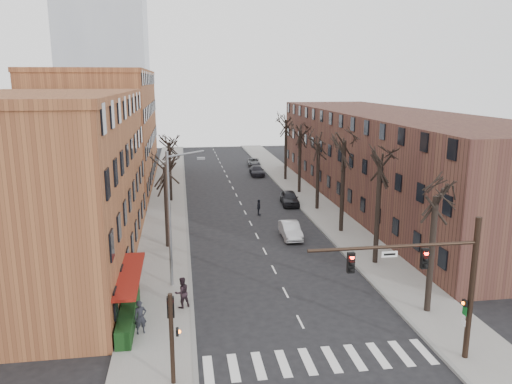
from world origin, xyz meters
name	(u,v)px	position (x,y,z in m)	size (l,w,h in m)	color
ground	(320,360)	(0.00, 0.00, 0.00)	(160.00, 160.00, 0.00)	black
sidewalk_left	(168,199)	(-8.00, 35.00, 0.07)	(4.00, 90.00, 0.15)	gray
sidewalk_right	(304,194)	(8.00, 35.00, 0.07)	(4.00, 90.00, 0.15)	gray
building_left_near	(43,186)	(-16.00, 15.00, 6.00)	(12.00, 26.00, 12.00)	brown
building_left_far	(103,131)	(-16.00, 44.00, 7.00)	(12.00, 28.00, 14.00)	brown
building_right	(388,158)	(16.00, 30.00, 5.00)	(12.00, 50.00, 10.00)	#513126
office_tower	(101,0)	(-22.00, 95.00, 30.00)	(18.00, 18.00, 60.00)	#B2B7BF
awning_left	(132,317)	(-9.40, 6.00, 0.00)	(1.20, 7.00, 0.15)	maroon
hedge	(128,315)	(-9.50, 5.00, 0.65)	(0.80, 6.00, 1.00)	#133412
tree_right_a	(427,313)	(7.60, 4.00, 0.00)	(5.20, 5.20, 10.00)	black
tree_right_b	(375,264)	(7.60, 12.00, 0.00)	(5.20, 5.20, 10.80)	black
tree_right_c	(341,232)	(7.60, 20.00, 0.00)	(5.20, 5.20, 11.60)	black
tree_right_d	(317,210)	(7.60, 28.00, 0.00)	(5.20, 5.20, 10.00)	black
tree_right_e	(299,193)	(7.60, 36.00, 0.00)	(5.20, 5.20, 10.80)	black
tree_right_f	(285,180)	(7.60, 44.00, 0.00)	(5.20, 5.20, 11.60)	black
tree_left_a	(168,248)	(-7.60, 18.00, 0.00)	(5.20, 5.20, 9.50)	black
tree_left_b	(171,201)	(-7.60, 34.00, 0.00)	(5.20, 5.20, 9.50)	black
signal_mast_arm	(442,277)	(5.45, -1.00, 4.40)	(8.14, 0.30, 7.20)	black
signal_pole_left	(172,331)	(-6.99, -0.95, 2.61)	(0.47, 0.44, 4.40)	black
streetlight	(172,213)	(-7.03, 10.00, 5.01)	(2.45, 0.22, 9.03)	slate
silver_sedan	(290,230)	(2.76, 19.08, 0.69)	(1.46, 4.19, 1.38)	silver
parked_car_near	(290,198)	(5.21, 30.53, 0.76)	(1.78, 4.44, 1.51)	black
parked_car_mid	(257,171)	(4.29, 47.99, 0.67)	(1.88, 4.61, 1.34)	black
parked_car_far	(254,162)	(5.08, 56.39, 0.57)	(1.88, 4.08, 1.13)	slate
pedestrian_a	(140,317)	(-8.74, 3.76, 1.06)	(0.67, 0.44, 1.83)	black
pedestrian_b	(182,292)	(-6.55, 6.57, 1.08)	(0.91, 0.71, 1.87)	black
pedestrian_crossing	(259,207)	(1.22, 26.76, 0.82)	(0.96, 0.40, 1.63)	black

